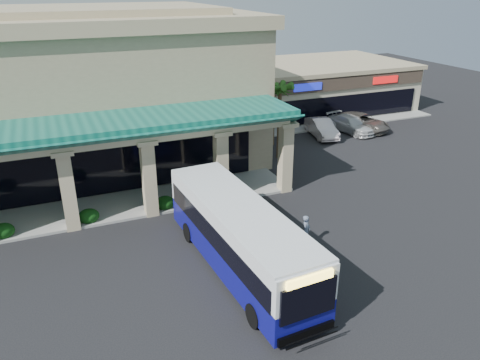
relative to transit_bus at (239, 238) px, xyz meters
name	(u,v)px	position (x,y,z in m)	size (l,w,h in m)	color
ground	(230,246)	(0.37, 2.18, -1.70)	(110.00, 110.00, 0.00)	black
main_building	(42,92)	(-7.63, 18.18, 3.97)	(30.80, 14.80, 11.35)	tan
arcade	(55,174)	(-7.63, 8.98, 1.15)	(30.00, 6.20, 5.70)	#0F5D50
strip_mall	(302,86)	(18.37, 26.18, 0.75)	(22.50, 12.50, 4.90)	beige
palm_0	(279,117)	(8.87, 13.18, 1.60)	(2.40, 2.40, 6.60)	#235416
palm_1	(273,112)	(9.87, 16.18, 1.20)	(2.40, 2.40, 5.80)	#235416
broadleaf_tree	(229,106)	(7.87, 21.18, 0.70)	(2.60, 2.60, 4.81)	black
transit_bus	(239,238)	(0.00, 0.00, 0.00)	(2.84, 12.21, 3.41)	navy
pedestrian	(306,231)	(4.08, 0.64, -0.83)	(0.64, 0.42, 1.76)	slate
car_white	(322,128)	(14.99, 16.59, -0.91)	(1.68, 4.82, 1.59)	silver
car_red	(351,124)	(18.23, 16.66, -0.96)	(2.09, 5.14, 1.49)	silver
car_gray	(361,122)	(19.50, 16.89, -0.93)	(2.56, 5.55, 1.54)	#625C55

